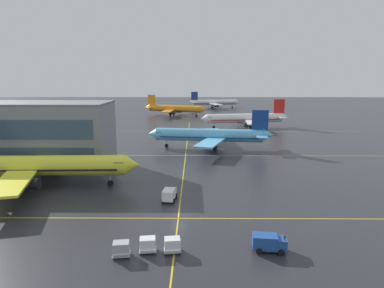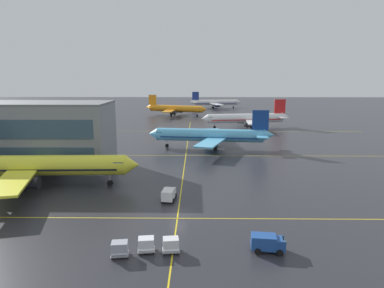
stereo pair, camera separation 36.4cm
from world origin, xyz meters
name	(u,v)px [view 1 (the left image)]	position (x,y,z in m)	size (l,w,h in m)	color
ground_plane	(179,213)	(0.00, 0.00, 0.00)	(600.00, 600.00, 0.00)	#28282D
airliner_front_gate	(37,166)	(-28.11, 12.99, 4.17)	(39.25, 33.89, 12.22)	yellow
airliner_second_row	(211,135)	(7.21, 49.07, 3.97)	(37.39, 32.05, 11.62)	#5BB7E5
airliner_third_row	(246,118)	(23.58, 90.55, 3.99)	(37.54, 32.06, 11.68)	white
airliner_far_left_stand	(174,109)	(-8.68, 135.14, 3.76)	(34.54, 29.53, 11.00)	orange
airliner_far_right_stand	(214,102)	(15.48, 180.08, 3.71)	(34.94, 29.94, 10.86)	white
taxiway_markings	(186,156)	(0.00, 39.68, 0.00)	(134.71, 137.55, 0.01)	yellow
service_truck_red_van	(269,242)	(11.69, -11.81, 1.18)	(4.30, 2.55, 2.10)	#1E4793
service_truck_catering	(169,194)	(-1.89, 5.68, 1.18)	(2.57, 4.31, 2.10)	white
baggage_cart_row_leftmost	(121,249)	(-6.26, -13.28, 1.00)	(2.83, 1.91, 1.86)	#99999E
baggage_cart_row_second	(148,245)	(-3.24, -12.22, 1.00)	(2.83, 1.91, 1.86)	#99999E
baggage_cart_row_middle	(172,245)	(-0.22, -12.25, 1.00)	(2.83, 1.91, 1.86)	#99999E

